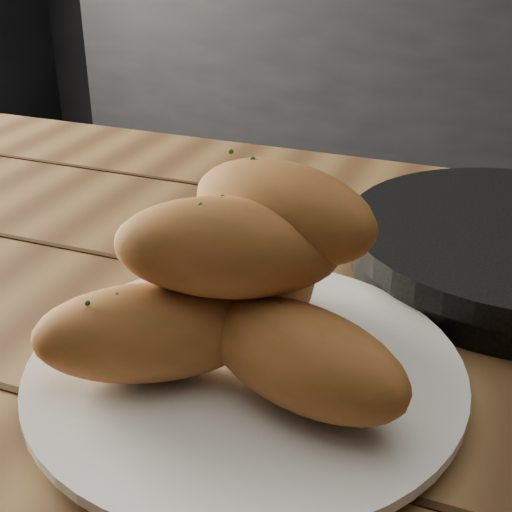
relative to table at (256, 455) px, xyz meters
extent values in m
plane|color=#38383A|center=(-0.09, 0.58, -0.65)|extent=(4.00, 4.00, 0.00)
cube|color=black|center=(-0.09, 2.28, -0.20)|extent=(2.80, 0.60, 0.90)
cube|color=brown|center=(0.00, 0.00, 0.08)|extent=(1.46, 0.93, 0.04)
cylinder|color=white|center=(0.01, -0.03, 0.10)|extent=(0.27, 0.27, 0.01)
cylinder|color=white|center=(0.01, -0.03, 0.11)|extent=(0.30, 0.30, 0.01)
ellipsoid|color=#BB6334|center=(-0.05, -0.07, 0.15)|extent=(0.16, 0.13, 0.06)
ellipsoid|color=#BB6334|center=(0.05, -0.06, 0.15)|extent=(0.16, 0.11, 0.06)
ellipsoid|color=#BB6334|center=(0.00, 0.02, 0.15)|extent=(0.08, 0.15, 0.06)
ellipsoid|color=#BB6334|center=(0.00, -0.04, 0.20)|extent=(0.16, 0.11, 0.06)
ellipsoid|color=#BB6334|center=(0.02, -0.01, 0.22)|extent=(0.15, 0.10, 0.06)
camera|label=1|loc=(0.16, -0.41, 0.40)|focal=50.00mm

